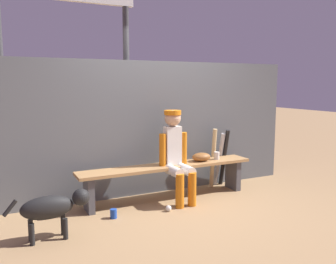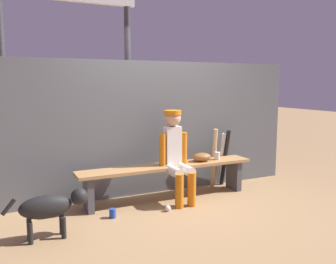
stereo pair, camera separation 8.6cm
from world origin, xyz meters
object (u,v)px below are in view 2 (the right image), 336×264
Objects in this scene: cup_on_ground at (113,213)px; dog at (51,206)px; bat_aluminum_black at (225,158)px; dugout_bench at (168,172)px; player_seated at (176,152)px; baseball_glove at (202,157)px; scoreboard at (72,6)px; bat_wood_natural at (214,158)px; baseball at (168,208)px; cup_on_bench at (217,156)px; bat_aluminum_silver at (220,159)px.

cup_on_ground is 0.13× the size of dog.
bat_aluminum_black is 1.05× the size of dog.
dog reaches higher than dugout_bench.
player_seated is 1.08m from bat_aluminum_black.
cup_on_ground is (-1.42, -0.35, -0.49)m from baseball_glove.
scoreboard is 4.54× the size of dog.
bat_aluminum_black reaches higher than cup_on_ground.
bat_wood_natural is 8.22× the size of cup_on_ground.
baseball is (-1.28, -0.64, -0.40)m from bat_aluminum_black.
baseball_glove is at bearing 16.21° from dog.
baseball_glove reaches higher than dog.
bat_aluminum_black is 2.81m from dog.
dugout_bench is 0.56m from baseball_glove.
bat_aluminum_black is at bearing 36.34° from cup_on_bench.
cup_on_bench is 3.11m from scoreboard.
cup_on_bench is (1.68, 0.35, 0.48)m from cup_on_ground.
scoreboard is (-1.03, 1.46, 2.05)m from player_seated.
dugout_bench is 2.94× the size of bat_aluminum_silver.
player_seated is at bearing 13.89° from cup_on_ground.
baseball_glove is 0.07× the size of scoreboard.
dog is (-2.14, -0.62, -0.20)m from baseball_glove.
scoreboard is at bearing 125.56° from dugout_bench.
player_seated is 16.54× the size of baseball.
baseball_glove is 2.97m from scoreboard.
bat_wood_natural is 1.30m from baseball.
bat_aluminum_black is at bearing 4.11° from bat_wood_natural.
baseball_glove is 2.55× the size of cup_on_ground.
baseball_glove reaches higher than baseball.
cup_on_ground is (-1.75, -0.54, -0.40)m from bat_wood_natural.
bat_wood_natural is at bearing -163.59° from bat_aluminum_silver.
dugout_bench is 0.88m from bat_wood_natural.
dugout_bench is 2.74× the size of bat_wood_natural.
bat_aluminum_silver is at bearing 18.17° from dog.
cup_on_ground is (-0.89, -0.35, -0.32)m from dugout_bench.
scoreboard is (-1.82, 1.15, 2.27)m from bat_wood_natural.
baseball is 0.09× the size of dog.
bat_wood_natural is at bearing 18.27° from dog.
cup_on_bench is (1.00, 0.43, 0.50)m from baseball.
dugout_bench is at bearing -166.83° from bat_aluminum_silver.
scoreboard reaches higher than bat_aluminum_silver.
bat_aluminum_silver is 7.67× the size of cup_on_bench.
cup_on_bench is (-0.28, -0.21, 0.09)m from bat_aluminum_black.
player_seated reaches higher than cup_on_bench.
dugout_bench is 1.09m from bat_aluminum_black.
bat_aluminum_silver is (0.46, 0.23, -0.12)m from baseball_glove.
player_seated is (0.07, -0.11, 0.29)m from dugout_bench.
player_seated is 0.76m from baseball.
dugout_bench is 0.58m from baseball.
bat_aluminum_black reaches higher than baseball_glove.
dog is (-2.47, -0.81, -0.12)m from bat_wood_natural.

